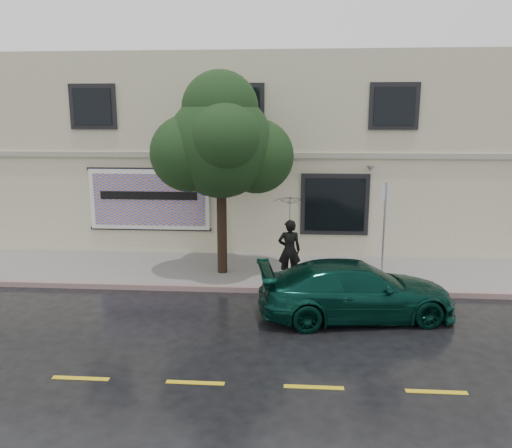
{
  "coord_description": "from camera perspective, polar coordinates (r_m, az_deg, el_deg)",
  "views": [
    {
      "loc": [
        1.75,
        -11.86,
        4.85
      ],
      "look_at": [
        0.72,
        2.2,
        1.82
      ],
      "focal_mm": 35.0,
      "sensor_mm": 36.0,
      "label": 1
    }
  ],
  "objects": [
    {
      "name": "pedestrian",
      "position": [
        14.54,
        3.83,
        -3.02
      ],
      "size": [
        0.71,
        0.51,
        1.82
      ],
      "primitive_type": "imported",
      "rotation": [
        0.0,
        0.0,
        3.25
      ],
      "color": "black",
      "rests_on": "sidewalk"
    },
    {
      "name": "car",
      "position": [
        12.58,
        11.37,
        -7.42
      ],
      "size": [
        5.05,
        2.84,
        1.39
      ],
      "primitive_type": "imported",
      "rotation": [
        0.0,
        0.0,
        1.73
      ],
      "color": "#083128",
      "rests_on": "ground"
    },
    {
      "name": "umbrella",
      "position": [
        14.25,
        3.9,
        2.11
      ],
      "size": [
        1.13,
        1.13,
        0.81
      ],
      "primitive_type": "imported",
      "rotation": [
        0.0,
        0.0,
        -0.02
      ],
      "color": "black",
      "rests_on": "pedestrian"
    },
    {
      "name": "curb",
      "position": [
        14.29,
        -3.12,
        -7.42
      ],
      "size": [
        20.0,
        0.18,
        0.16
      ],
      "primitive_type": "cube",
      "color": "slate",
      "rests_on": "ground"
    },
    {
      "name": "ground",
      "position": [
        12.93,
        -3.96,
        -9.95
      ],
      "size": [
        90.0,
        90.0,
        0.0
      ],
      "primitive_type": "plane",
      "color": "black",
      "rests_on": "ground"
    },
    {
      "name": "building",
      "position": [
        20.97,
        -0.62,
        8.42
      ],
      "size": [
        20.0,
        8.12,
        7.0
      ],
      "color": "beige",
      "rests_on": "ground"
    },
    {
      "name": "billboard",
      "position": [
        17.71,
        -12.12,
        2.76
      ],
      "size": [
        4.3,
        0.16,
        2.2
      ],
      "color": "white",
      "rests_on": "ground"
    },
    {
      "name": "road_marking",
      "position": [
        9.82,
        -6.96,
        -17.55
      ],
      "size": [
        19.0,
        0.12,
        0.01
      ],
      "primitive_type": "cube",
      "color": "gold",
      "rests_on": "ground"
    },
    {
      "name": "sidewalk",
      "position": [
        15.94,
        -2.33,
        -5.33
      ],
      "size": [
        20.0,
        3.5,
        0.15
      ],
      "primitive_type": "cube",
      "color": "gray",
      "rests_on": "ground"
    },
    {
      "name": "street_tree",
      "position": [
        14.86,
        -4.05,
        8.9
      ],
      "size": [
        3.11,
        3.11,
        5.45
      ],
      "color": "black",
      "rests_on": "sidewalk"
    },
    {
      "name": "sign_pole",
      "position": [
        15.37,
        14.46,
        0.36
      ],
      "size": [
        0.34,
        0.07,
        2.81
      ],
      "rotation": [
        0.0,
        0.0,
        0.16
      ],
      "color": "gray",
      "rests_on": "sidewalk"
    }
  ]
}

